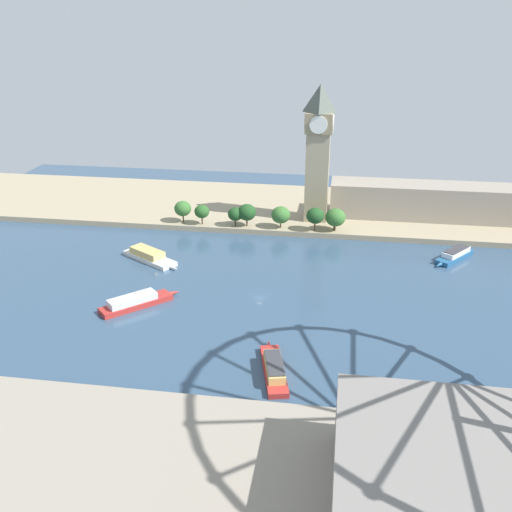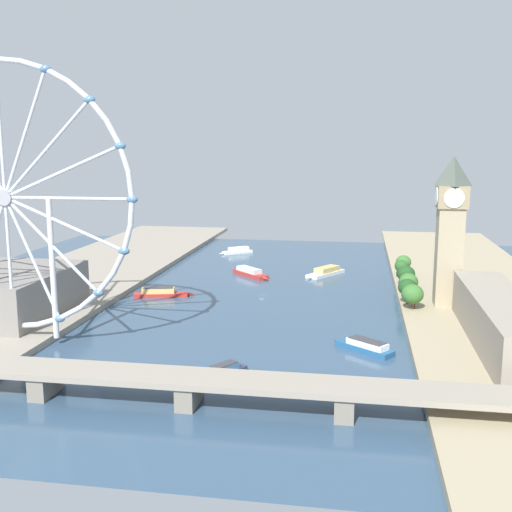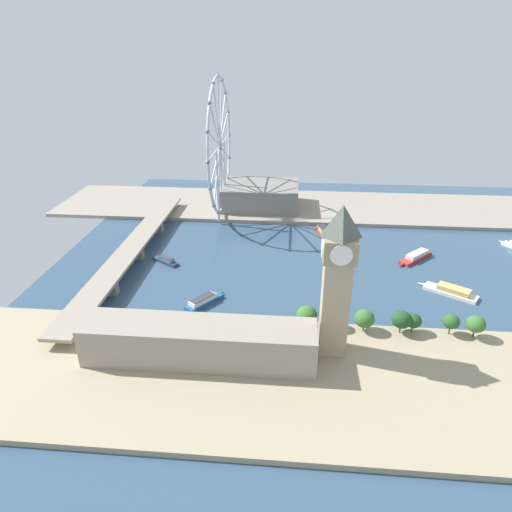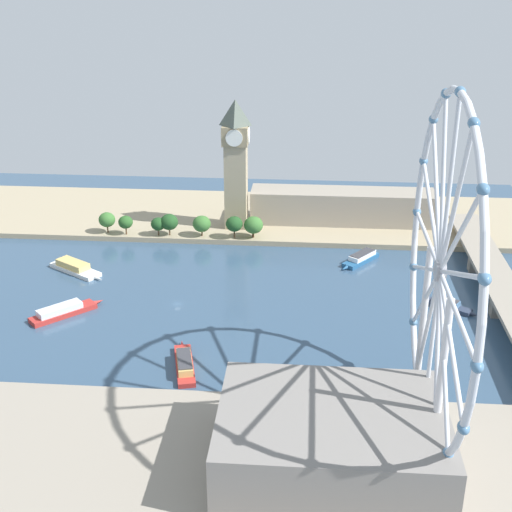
# 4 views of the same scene
# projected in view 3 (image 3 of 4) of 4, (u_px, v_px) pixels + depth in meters

# --- Properties ---
(ground_plane) EXTENTS (410.97, 410.97, 0.00)m
(ground_plane) POSITION_uv_depth(u_px,v_px,m) (347.00, 266.00, 306.07)
(ground_plane) COLOR #334C66
(riverbank_left) EXTENTS (90.00, 520.00, 3.00)m
(riverbank_left) POSITION_uv_depth(u_px,v_px,m) (374.00, 385.00, 197.27)
(riverbank_left) COLOR tan
(riverbank_left) RESTS_ON ground_plane
(riverbank_right) EXTENTS (90.00, 520.00, 3.00)m
(riverbank_right) POSITION_uv_depth(u_px,v_px,m) (334.00, 207.00, 413.57)
(riverbank_right) COLOR gray
(riverbank_right) RESTS_ON ground_plane
(clock_tower) EXTENTS (15.73, 15.73, 75.63)m
(clock_tower) POSITION_uv_depth(u_px,v_px,m) (337.00, 280.00, 200.55)
(clock_tower) COLOR tan
(clock_tower) RESTS_ON riverbank_left
(parliament_block) EXTENTS (22.00, 110.11, 19.65)m
(parliament_block) POSITION_uv_depth(u_px,v_px,m) (199.00, 342.00, 206.86)
(parliament_block) COLOR gray
(parliament_block) RESTS_ON riverbank_left
(tree_row_embankment) EXTENTS (12.54, 96.02, 13.06)m
(tree_row_embankment) POSITION_uv_depth(u_px,v_px,m) (376.00, 318.00, 228.62)
(tree_row_embankment) COLOR #513823
(tree_row_embankment) RESTS_ON riverbank_left
(ferris_wheel) EXTENTS (115.11, 3.20, 116.18)m
(ferris_wheel) POSITION_uv_depth(u_px,v_px,m) (220.00, 147.00, 369.66)
(ferris_wheel) COLOR silver
(ferris_wheel) RESTS_ON riverbank_right
(riverside_hall) EXTENTS (52.50, 70.98, 20.83)m
(riverside_hall) POSITION_uv_depth(u_px,v_px,m) (260.00, 195.00, 408.14)
(riverside_hall) COLOR gray
(riverside_hall) RESTS_ON riverbank_right
(river_bridge) EXTENTS (222.97, 17.01, 9.88)m
(river_bridge) POSITION_uv_depth(u_px,v_px,m) (132.00, 248.00, 314.62)
(river_bridge) COLOR gray
(river_bridge) RESTS_ON ground_plane
(tour_boat_0) EXTENTS (28.87, 29.27, 5.20)m
(tour_boat_0) POSITION_uv_depth(u_px,v_px,m) (416.00, 257.00, 315.12)
(tour_boat_0) COLOR #B22D28
(tour_boat_0) RESTS_ON ground_plane
(tour_boat_1) EXTENTS (26.34, 21.93, 5.20)m
(tour_boat_1) POSITION_uv_depth(u_px,v_px,m) (204.00, 301.00, 260.96)
(tour_boat_1) COLOR #235684
(tour_boat_1) RESTS_ON ground_plane
(tour_boat_2) EXTENTS (17.00, 23.22, 4.76)m
(tour_boat_2) POSITION_uv_depth(u_px,v_px,m) (166.00, 260.00, 310.65)
(tour_boat_2) COLOR #2D384C
(tour_boat_2) RESTS_ON ground_plane
(tour_boat_3) EXTENTS (35.04, 13.64, 5.41)m
(tour_boat_3) POSITION_uv_depth(u_px,v_px,m) (324.00, 232.00, 356.01)
(tour_boat_3) COLOR #B22D28
(tour_boat_3) RESTS_ON ground_plane
(tour_boat_5) EXTENTS (24.52, 33.86, 5.41)m
(tour_boat_5) POSITION_uv_depth(u_px,v_px,m) (451.00, 291.00, 270.94)
(tour_boat_5) COLOR white
(tour_boat_5) RESTS_ON ground_plane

